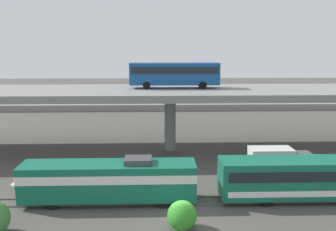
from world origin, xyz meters
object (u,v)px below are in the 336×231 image
(parked_car_3, at_px, (280,99))
(parked_car_4, at_px, (153,98))
(parked_car_0, at_px, (118,99))
(parked_car_5, at_px, (114,96))
(train_locomotive, at_px, (100,179))
(transit_bus_on_overpass, at_px, (174,73))
(parked_car_2, at_px, (94,98))
(service_truck_west, at_px, (278,160))
(parked_car_1, at_px, (177,98))
(parked_car_6, at_px, (237,99))

(parked_car_3, xyz_separation_m, parked_car_4, (-29.24, 2.35, 0.00))
(parked_car_0, distance_m, parked_car_5, 5.16)
(train_locomotive, xyz_separation_m, transit_bus_on_overpass, (7.44, 17.19, 8.20))
(parked_car_2, xyz_separation_m, parked_car_4, (13.83, 0.29, 0.00))
(parked_car_2, bearing_deg, parked_car_3, -2.73)
(parked_car_0, bearing_deg, parked_car_3, 179.14)
(service_truck_west, bearing_deg, transit_bus_on_overpass, 134.92)
(transit_bus_on_overpass, relative_size, service_truck_west, 1.76)
(parked_car_5, bearing_deg, train_locomotive, -84.13)
(parked_car_2, relative_size, parked_car_4, 0.94)
(train_locomotive, distance_m, parked_car_1, 51.02)
(parked_car_5, bearing_deg, parked_car_2, -140.98)
(parked_car_1, xyz_separation_m, parked_car_6, (13.62, -2.21, 0.00))
(parked_car_1, distance_m, parked_car_5, 15.55)
(service_truck_west, height_order, parked_car_1, service_truck_west)
(parked_car_3, height_order, parked_car_6, same)
(parked_car_3, bearing_deg, parked_car_2, 177.27)
(parked_car_0, distance_m, parked_car_3, 37.27)
(train_locomotive, height_order, parked_car_3, train_locomotive)
(transit_bus_on_overpass, bearing_deg, train_locomotive, 66.60)
(parked_car_2, xyz_separation_m, parked_car_6, (33.04, -1.98, 0.00))
(parked_car_3, bearing_deg, parked_car_1, 174.48)
(parked_car_0, xyz_separation_m, parked_car_1, (13.62, 1.73, 0.00))
(parked_car_0, bearing_deg, service_truck_west, 117.82)
(service_truck_west, xyz_separation_m, parked_car_2, (-28.02, 43.60, 0.59))
(train_locomotive, distance_m, service_truck_west, 19.39)
(parked_car_2, relative_size, parked_car_6, 1.02)
(parked_car_1, bearing_deg, parked_car_2, 0.68)
(train_locomotive, relative_size, parked_car_0, 4.03)
(parked_car_5, bearing_deg, parked_car_3, -7.99)
(parked_car_5, bearing_deg, parked_car_0, -71.83)
(transit_bus_on_overpass, height_order, parked_car_4, transit_bus_on_overpass)
(parked_car_2, relative_size, parked_car_3, 1.03)
(parked_car_4, bearing_deg, parked_car_5, 162.10)
(transit_bus_on_overpass, relative_size, parked_car_5, 2.91)
(parked_car_1, bearing_deg, parked_car_0, 7.24)
(transit_bus_on_overpass, xyz_separation_m, parked_car_0, (-11.31, 31.16, -8.17))
(train_locomotive, bearing_deg, service_truck_west, -161.19)
(parked_car_6, bearing_deg, parked_car_5, 169.43)
(parked_car_0, height_order, parked_car_3, same)
(service_truck_west, distance_m, parked_car_5, 52.70)
(parked_car_5, bearing_deg, parked_car_6, -10.57)
(parked_car_3, xyz_separation_m, parked_car_5, (-38.87, 5.46, 0.00))
(service_truck_west, distance_m, parked_car_4, 46.13)
(parked_car_1, xyz_separation_m, parked_car_2, (-19.43, -0.23, 0.00))
(parked_car_1, relative_size, parked_car_3, 1.07)
(parked_car_1, height_order, parked_car_3, same)
(transit_bus_on_overpass, height_order, parked_car_2, transit_bus_on_overpass)
(service_truck_west, bearing_deg, parked_car_3, 70.08)
(parked_car_3, bearing_deg, train_locomotive, -124.94)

